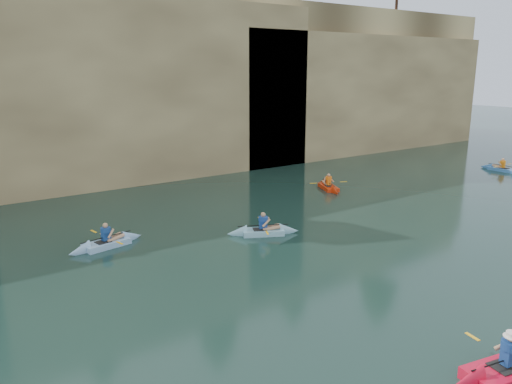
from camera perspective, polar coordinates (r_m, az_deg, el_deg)
ground at (r=13.72m, az=19.65°, el=-17.10°), size 160.00×160.00×0.00m
cliff at (r=37.84m, az=-20.15°, el=11.81°), size 70.00×16.00×12.00m
cliff_slab_center at (r=31.47m, az=-12.90°, el=11.47°), size 24.00×2.40×11.40m
cliff_slab_east at (r=43.24m, az=12.96°, el=11.03°), size 26.00×2.40×9.84m
sea_cave_center at (r=29.54m, az=-22.79°, el=2.56°), size 3.50×1.00×3.20m
sea_cave_east at (r=35.04m, az=0.08°, el=6.38°), size 5.00×1.00×4.50m
main_kayaker at (r=13.42m, az=26.83°, el=-17.69°), size 3.85×2.50×1.40m
kayaker_ltblue_near at (r=21.28m, az=0.81°, el=-4.49°), size 3.10×2.19×1.22m
kayaker_red_far at (r=29.49m, az=8.27°, el=0.60°), size 2.13×3.15×1.15m
kayaker_ltblue_mid at (r=20.74m, az=-16.71°, el=-5.62°), size 3.29×2.38×1.22m
kayaker_blue_east at (r=38.29m, az=26.31°, el=2.37°), size 2.23×3.17×1.12m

